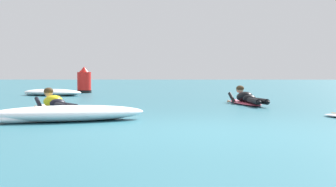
% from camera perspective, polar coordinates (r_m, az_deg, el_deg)
% --- Properties ---
extents(ground_plane, '(120.00, 120.00, 0.00)m').
position_cam_1_polar(ground_plane, '(15.89, 3.28, -0.36)').
color(ground_plane, '#2D6B7A').
extents(surfer_near, '(1.66, 2.33, 0.53)m').
position_cam_1_polar(surfer_near, '(9.76, -14.81, -1.38)').
color(surfer_near, white).
rests_on(surfer_near, ground).
extents(surfer_far, '(0.88, 2.60, 0.55)m').
position_cam_1_polar(surfer_far, '(11.61, 10.34, -0.73)').
color(surfer_far, '#E54C66').
rests_on(surfer_far, ground).
extents(whitewater_front, '(2.70, 1.54, 0.27)m').
position_cam_1_polar(whitewater_front, '(7.41, -13.13, -2.65)').
color(whitewater_front, white).
rests_on(whitewater_front, ground).
extents(whitewater_mid_left, '(2.80, 2.07, 0.25)m').
position_cam_1_polar(whitewater_mid_left, '(16.89, -15.08, 0.13)').
color(whitewater_mid_left, white).
rests_on(whitewater_mid_left, ground).
extents(channel_marker_buoy, '(0.63, 0.63, 1.15)m').
position_cam_1_polar(channel_marker_buoy, '(19.17, -11.06, 1.48)').
color(channel_marker_buoy, red).
rests_on(channel_marker_buoy, ground).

